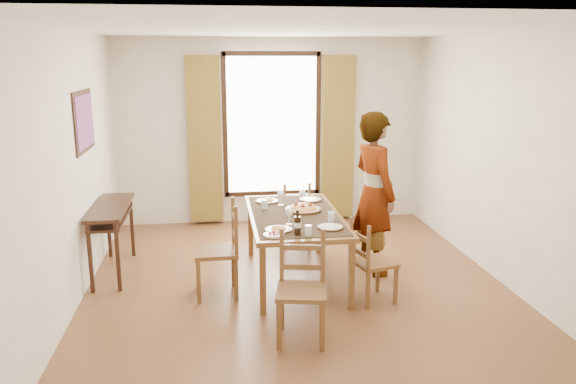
{
  "coord_description": "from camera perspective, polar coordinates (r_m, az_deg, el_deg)",
  "views": [
    {
      "loc": [
        -0.86,
        -5.7,
        2.43
      ],
      "look_at": [
        -0.07,
        0.16,
        1.0
      ],
      "focal_mm": 35.0,
      "sensor_mm": 36.0,
      "label": 1
    }
  ],
  "objects": [
    {
      "name": "wine_glass_c",
      "position": [
        6.46,
        -0.74,
        -0.58
      ],
      "size": [
        0.08,
        0.08,
        0.18
      ],
      "primitive_type": null,
      "color": "white",
      "rests_on": "dining_table"
    },
    {
      "name": "plate_ne",
      "position": [
        6.71,
        2.34,
        -0.63
      ],
      "size": [
        0.27,
        0.27,
        0.05
      ],
      "primitive_type": null,
      "color": "silver",
      "rests_on": "dining_table"
    },
    {
      "name": "tumbler_b",
      "position": [
        6.34,
        -2.41,
        -1.25
      ],
      "size": [
        0.07,
        0.07,
        0.1
      ],
      "primitive_type": "cylinder",
      "color": "silver",
      "rests_on": "dining_table"
    },
    {
      "name": "plate_nw",
      "position": [
        6.63,
        -2.15,
        -0.78
      ],
      "size": [
        0.27,
        0.27,
        0.05
      ],
      "primitive_type": null,
      "color": "silver",
      "rests_on": "dining_table"
    },
    {
      "name": "pasta_platter",
      "position": [
        6.25,
        1.55,
        -1.46
      ],
      "size": [
        0.4,
        0.4,
        0.1
      ],
      "primitive_type": null,
      "color": "#C66B19",
      "rests_on": "dining_table"
    },
    {
      "name": "console_table",
      "position": [
        6.64,
        -17.54,
        -2.28
      ],
      "size": [
        0.38,
        1.2,
        0.8
      ],
      "color": "#341C11",
      "rests_on": "ground"
    },
    {
      "name": "wine_bottle",
      "position": [
        5.4,
        0.97,
        -3.1
      ],
      "size": [
        0.07,
        0.07,
        0.25
      ],
      "primitive_type": null,
      "color": "black",
      "rests_on": "dining_table"
    },
    {
      "name": "tumbler_c",
      "position": [
        5.4,
        2.07,
        -3.91
      ],
      "size": [
        0.07,
        0.07,
        0.1
      ],
      "primitive_type": "cylinder",
      "color": "silver",
      "rests_on": "dining_table"
    },
    {
      "name": "wine_glass_a",
      "position": [
        5.72,
        0.11,
        -2.45
      ],
      "size": [
        0.08,
        0.08,
        0.18
      ],
      "primitive_type": null,
      "color": "white",
      "rests_on": "dining_table"
    },
    {
      "name": "man",
      "position": [
        6.4,
        8.74,
        -0.15
      ],
      "size": [
        0.9,
        0.79,
        1.85
      ],
      "primitive_type": "imported",
      "rotation": [
        0.0,
        0.0,
        1.84
      ],
      "color": "gray",
      "rests_on": "ground"
    },
    {
      "name": "tumbler_a",
      "position": [
        5.87,
        4.42,
        -2.5
      ],
      "size": [
        0.07,
        0.07,
        0.1
      ],
      "primitive_type": "cylinder",
      "color": "silver",
      "rests_on": "dining_table"
    },
    {
      "name": "plate_sw",
      "position": [
        5.55,
        -0.95,
        -3.67
      ],
      "size": [
        0.27,
        0.27,
        0.05
      ],
      "primitive_type": null,
      "color": "silver",
      "rests_on": "dining_table"
    },
    {
      "name": "chair_north",
      "position": [
        7.37,
        0.71,
        -2.39
      ],
      "size": [
        0.4,
        0.4,
        0.86
      ],
      "rotation": [
        0.0,
        0.0,
        3.2
      ],
      "color": "brown",
      "rests_on": "ground"
    },
    {
      "name": "caprese_plate",
      "position": [
        5.4,
        -1.45,
        -4.23
      ],
      "size": [
        0.2,
        0.2,
        0.04
      ],
      "primitive_type": null,
      "color": "silver",
      "rests_on": "dining_table"
    },
    {
      "name": "room_shell",
      "position": [
        5.96,
        0.66,
        5.03
      ],
      "size": [
        4.6,
        5.1,
        2.74
      ],
      "color": "silver",
      "rests_on": "ground"
    },
    {
      "name": "dining_table",
      "position": [
        6.15,
        0.69,
        -2.82
      ],
      "size": [
        0.98,
        1.82,
        0.76
      ],
      "color": "brown",
      "rests_on": "ground"
    },
    {
      "name": "chair_west",
      "position": [
        5.87,
        -6.97,
        -6.07
      ],
      "size": [
        0.46,
        0.46,
        1.0
      ],
      "rotation": [
        0.0,
        0.0,
        -1.53
      ],
      "color": "brown",
      "rests_on": "ground"
    },
    {
      "name": "wine_glass_b",
      "position": [
        6.5,
        1.47,
        -0.48
      ],
      "size": [
        0.08,
        0.08,
        0.18
      ],
      "primitive_type": null,
      "color": "white",
      "rests_on": "dining_table"
    },
    {
      "name": "chair_south",
      "position": [
        4.95,
        1.38,
        -10.01
      ],
      "size": [
        0.5,
        0.5,
        0.96
      ],
      "rotation": [
        0.0,
        0.0,
        -0.19
      ],
      "color": "brown",
      "rests_on": "ground"
    },
    {
      "name": "ground",
      "position": [
        6.26,
        0.84,
        -9.25
      ],
      "size": [
        5.0,
        5.0,
        0.0
      ],
      "primitive_type": "plane",
      "color": "#4C3417",
      "rests_on": "ground"
    },
    {
      "name": "chair_east",
      "position": [
        5.74,
        8.42,
        -7.23
      ],
      "size": [
        0.48,
        0.48,
        0.86
      ],
      "rotation": [
        0.0,
        0.0,
        1.86
      ],
      "color": "brown",
      "rests_on": "ground"
    },
    {
      "name": "plate_se",
      "position": [
        5.64,
        4.34,
        -3.42
      ],
      "size": [
        0.27,
        0.27,
        0.05
      ],
      "primitive_type": null,
      "color": "silver",
      "rests_on": "dining_table"
    }
  ]
}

